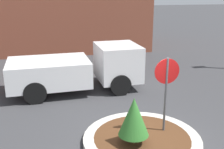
{
  "coord_description": "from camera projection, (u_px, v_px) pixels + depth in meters",
  "views": [
    {
      "loc": [
        -2.41,
        -6.96,
        4.39
      ],
      "look_at": [
        -0.36,
        2.49,
        1.35
      ],
      "focal_mm": 45.0,
      "sensor_mm": 36.0,
      "label": 1
    }
  ],
  "objects": [
    {
      "name": "ground_plane",
      "position": [
        142.0,
        142.0,
        8.29
      ],
      "size": [
        120.0,
        120.0,
        0.0
      ],
      "primitive_type": "plane",
      "color": "#38383A"
    },
    {
      "name": "traffic_island",
      "position": [
        142.0,
        139.0,
        8.26
      ],
      "size": [
        3.46,
        3.46,
        0.17
      ],
      "color": "#BCB7AD",
      "rests_on": "ground_plane"
    },
    {
      "name": "stop_sign",
      "position": [
        166.0,
        83.0,
        8.17
      ],
      "size": [
        0.75,
        0.07,
        2.45
      ],
      "color": "#4C4C51",
      "rests_on": "ground_plane"
    },
    {
      "name": "island_shrub",
      "position": [
        134.0,
        117.0,
        7.67
      ],
      "size": [
        0.85,
        0.85,
        1.37
      ],
      "color": "brown",
      "rests_on": "traffic_island"
    },
    {
      "name": "utility_truck",
      "position": [
        79.0,
        68.0,
        12.14
      ],
      "size": [
        5.69,
        2.53,
        1.94
      ],
      "rotation": [
        0.0,
        0.0,
        0.05
      ],
      "color": "white",
      "rests_on": "ground_plane"
    }
  ]
}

